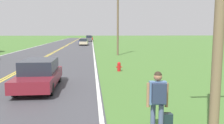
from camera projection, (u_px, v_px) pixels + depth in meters
The scene contains 9 objects.
hitchhiker_person at pixel (158, 96), 6.67m from camera, with size 0.62×0.46×1.82m.
suitcase at pixel (166, 123), 6.86m from camera, with size 0.38×0.16×0.63m.
fire_hydrant at pixel (119, 66), 17.72m from camera, with size 0.42×0.26×0.70m.
utility_pole_midground at pixel (118, 16), 29.51m from camera, with size 1.80×0.24×9.42m.
car_maroon_sedan_nearest at pixel (39, 74), 12.32m from camera, with size 1.90×4.81×1.50m.
car_champagne_van_approaching at pixel (84, 42), 52.67m from camera, with size 1.89×4.58×1.51m.
car_dark_blue_sedan_mid_near at pixel (83, 41), 57.75m from camera, with size 1.79×4.37×1.23m.
car_dark_grey_suv_mid_far at pixel (89, 38), 74.47m from camera, with size 1.88×3.99×1.91m.
car_red_suv_receding at pixel (90, 38), 85.67m from camera, with size 2.03×4.76×1.62m.
Camera 1 is at (5.46, -1.88, 2.91)m, focal length 38.00 mm.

